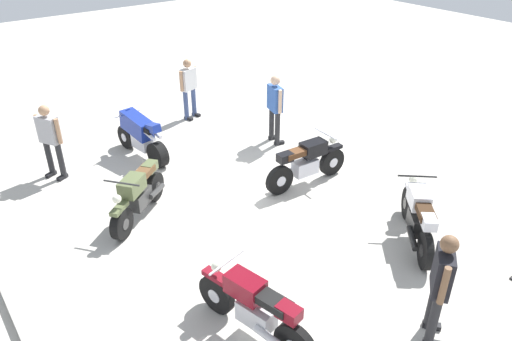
# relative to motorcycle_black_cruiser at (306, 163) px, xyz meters

# --- Properties ---
(ground_plane) EXTENTS (40.00, 40.00, 0.00)m
(ground_plane) POSITION_rel_motorcycle_black_cruiser_xyz_m (0.59, 1.40, -0.52)
(ground_plane) COLOR #B7B2A8
(curb_edge) EXTENTS (14.00, 0.30, 0.15)m
(curb_edge) POSITION_rel_motorcycle_black_cruiser_xyz_m (0.59, 6.00, -0.45)
(curb_edge) COLOR #9C978F
(curb_edge) RESTS_ON ground
(motorcycle_black_cruiser) EXTENTS (0.70, 2.09, 1.09)m
(motorcycle_black_cruiser) POSITION_rel_motorcycle_black_cruiser_xyz_m (0.00, 0.00, 0.00)
(motorcycle_black_cruiser) COLOR black
(motorcycle_black_cruiser) RESTS_ON ground
(motorcycle_silver_cruiser) EXTENTS (1.65, 1.47, 1.09)m
(motorcycle_silver_cruiser) POSITION_rel_motorcycle_black_cruiser_xyz_m (-2.70, -0.22, 0.00)
(motorcycle_silver_cruiser) COLOR black
(motorcycle_silver_cruiser) RESTS_ON ground
(motorcycle_blue_sportbike) EXTENTS (1.96, 0.70, 1.14)m
(motorcycle_blue_sportbike) POSITION_rel_motorcycle_black_cruiser_xyz_m (3.33, 2.28, 0.07)
(motorcycle_blue_sportbike) COLOR black
(motorcycle_blue_sportbike) RESTS_ON ground
(motorcycle_olive_vintage) EXTENTS (1.32, 1.64, 1.07)m
(motorcycle_olive_vintage) POSITION_rel_motorcycle_black_cruiser_xyz_m (1.02, 3.43, -0.03)
(motorcycle_olive_vintage) COLOR black
(motorcycle_olive_vintage) RESTS_ON ground
(motorcycle_maroon_cruiser) EXTENTS (2.07, 0.74, 1.09)m
(motorcycle_maroon_cruiser) POSITION_rel_motorcycle_black_cruiser_xyz_m (-2.69, 3.43, 0.00)
(motorcycle_maroon_cruiser) COLOR black
(motorcycle_maroon_cruiser) RESTS_ON ground
(person_in_black_shirt) EXTENTS (0.52, 0.59, 1.77)m
(person_in_black_shirt) POSITION_rel_motorcycle_black_cruiser_xyz_m (-4.21, 1.46, 0.50)
(person_in_black_shirt) COLOR #262628
(person_in_black_shirt) RESTS_ON ground
(person_in_gray_shirt) EXTENTS (0.62, 0.48, 1.70)m
(person_in_gray_shirt) POSITION_rel_motorcycle_black_cruiser_xyz_m (3.59, 4.21, 0.45)
(person_in_gray_shirt) COLOR #262628
(person_in_gray_shirt) RESTS_ON ground
(person_in_blue_shirt) EXTENTS (0.67, 0.40, 1.76)m
(person_in_blue_shirt) POSITION_rel_motorcycle_black_cruiser_xyz_m (2.02, -0.75, 0.50)
(person_in_blue_shirt) COLOR #262628
(person_in_blue_shirt) RESTS_ON ground
(person_in_white_shirt) EXTENTS (0.43, 0.64, 1.68)m
(person_in_white_shirt) POSITION_rel_motorcycle_black_cruiser_xyz_m (4.68, 0.14, 0.44)
(person_in_white_shirt) COLOR #384772
(person_in_white_shirt) RESTS_ON ground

